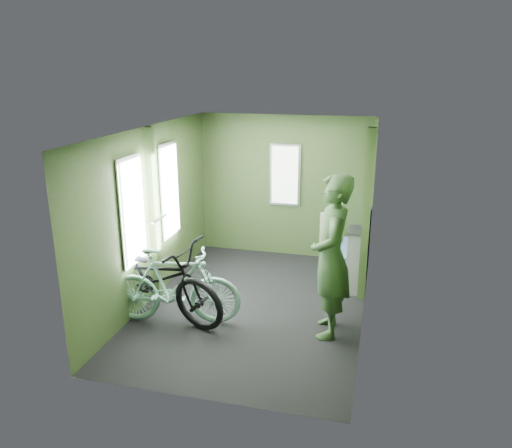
{
  "coord_description": "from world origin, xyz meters",
  "views": [
    {
      "loc": [
        1.5,
        -5.75,
        3.01
      ],
      "look_at": [
        0.0,
        0.1,
        1.1
      ],
      "focal_mm": 35.0,
      "sensor_mm": 36.0,
      "label": 1
    }
  ],
  "objects_px": {
    "bicycle_black": "(157,316)",
    "passenger": "(331,257)",
    "bench_seat": "(351,258)",
    "bicycle_mint": "(176,322)",
    "waste_box": "(357,261)"
  },
  "relations": [
    {
      "from": "bicycle_black",
      "to": "passenger",
      "type": "height_order",
      "value": "passenger"
    },
    {
      "from": "waste_box",
      "to": "bicycle_mint",
      "type": "bearing_deg",
      "value": -144.67
    },
    {
      "from": "bicycle_black",
      "to": "waste_box",
      "type": "distance_m",
      "value": 2.78
    },
    {
      "from": "passenger",
      "to": "bench_seat",
      "type": "relative_size",
      "value": 1.93
    },
    {
      "from": "bicycle_black",
      "to": "bench_seat",
      "type": "distance_m",
      "value": 2.95
    },
    {
      "from": "waste_box",
      "to": "bicycle_black",
      "type": "bearing_deg",
      "value": -149.8
    },
    {
      "from": "bench_seat",
      "to": "bicycle_black",
      "type": "bearing_deg",
      "value": -137.83
    },
    {
      "from": "waste_box",
      "to": "passenger",
      "type": "bearing_deg",
      "value": -101.09
    },
    {
      "from": "bicycle_mint",
      "to": "passenger",
      "type": "relative_size",
      "value": 0.85
    },
    {
      "from": "bicycle_black",
      "to": "bicycle_mint",
      "type": "height_order",
      "value": "bicycle_black"
    },
    {
      "from": "bicycle_mint",
      "to": "bench_seat",
      "type": "xyz_separation_m",
      "value": [
        1.97,
        1.96,
        0.29
      ]
    },
    {
      "from": "bicycle_black",
      "to": "bench_seat",
      "type": "bearing_deg",
      "value": -32.68
    },
    {
      "from": "bicycle_mint",
      "to": "waste_box",
      "type": "height_order",
      "value": "waste_box"
    },
    {
      "from": "passenger",
      "to": "bench_seat",
      "type": "xyz_separation_m",
      "value": [
        0.13,
        1.73,
        -0.66
      ]
    },
    {
      "from": "passenger",
      "to": "bench_seat",
      "type": "bearing_deg",
      "value": 168.75
    }
  ]
}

